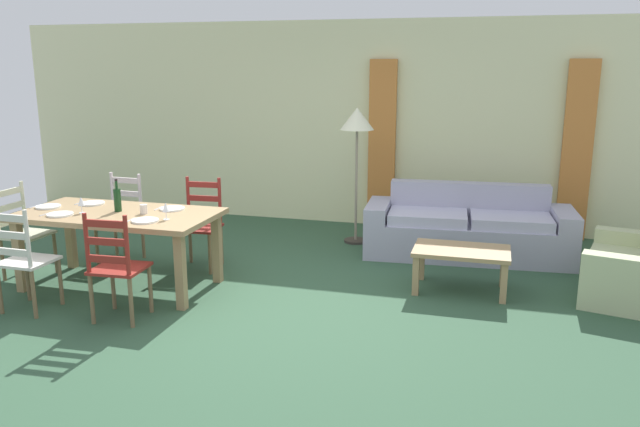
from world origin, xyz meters
The scene contains 27 objects.
ground_plane centered at (0.00, 0.00, -0.01)m, with size 9.60×9.60×0.02m, color #2E4F37.
wall_far centered at (0.00, 3.30, 1.35)m, with size 9.60×0.16×2.70m, color beige.
curtain_panel_left centered at (0.57, 3.16, 1.10)m, with size 0.35×0.08×2.20m, color #C87835.
curtain_panel_right centered at (2.97, 3.16, 1.10)m, with size 0.35×0.08×2.20m, color #C87835.
dining_table centered at (-1.45, 0.12, 0.66)m, with size 1.90×0.96×0.75m.
dining_chair_near_left centered at (-1.90, -0.67, 0.48)m, with size 0.43×0.41×0.96m.
dining_chair_near_right centered at (-1.00, -0.63, 0.48)m, with size 0.44×0.42×0.96m.
dining_chair_far_left centered at (-1.93, 0.90, 0.48)m, with size 0.44×0.42×0.96m.
dining_chair_far_right centered at (-0.97, 0.90, 0.48)m, with size 0.45×0.43×0.96m.
dining_chair_head_west centered at (-2.58, 0.12, 0.48)m, with size 0.41×0.43×0.96m.
dinner_plate_near_left centered at (-1.90, -0.13, 0.76)m, with size 0.24×0.24×0.02m, color white.
fork_near_left centered at (-2.05, -0.13, 0.75)m, with size 0.02×0.17×0.01m, color silver.
dinner_plate_near_right centered at (-1.00, -0.13, 0.76)m, with size 0.24×0.24×0.02m, color white.
fork_near_right centered at (-1.15, -0.13, 0.75)m, with size 0.02×0.17×0.01m, color silver.
dinner_plate_far_left centered at (-1.90, 0.37, 0.76)m, with size 0.24×0.24×0.02m, color white.
fork_far_left centered at (-2.05, 0.37, 0.75)m, with size 0.02×0.17×0.01m, color silver.
dinner_plate_far_right centered at (-1.00, 0.37, 0.76)m, with size 0.24×0.24×0.02m, color white.
fork_far_right centered at (-1.15, 0.37, 0.75)m, with size 0.02×0.17×0.01m, color silver.
dinner_plate_head_west centered at (-2.23, 0.12, 0.76)m, with size 0.24×0.24×0.02m, color white.
fork_head_west centered at (-2.38, 0.12, 0.75)m, with size 0.02×0.17×0.01m, color silver.
wine_bottle centered at (-1.47, 0.16, 0.87)m, with size 0.07×0.07×0.32m.
wine_glass_near_left centered at (-1.75, 0.00, 0.86)m, with size 0.06×0.06×0.16m.
wine_glass_near_right centered at (-0.85, -0.02, 0.86)m, with size 0.06×0.06×0.16m.
coffee_cup_primary centered at (-1.17, 0.14, 0.80)m, with size 0.07×0.07×0.09m, color beige.
couch centered at (1.76, 2.11, 0.29)m, with size 2.33×0.96×0.80m.
coffee_table centered at (1.76, 0.89, 0.36)m, with size 0.90×0.56×0.42m.
standing_lamp centered at (0.42, 2.29, 1.41)m, with size 0.40×0.40×1.64m.
Camera 1 is at (2.00, -5.00, 2.13)m, focal length 35.28 mm.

